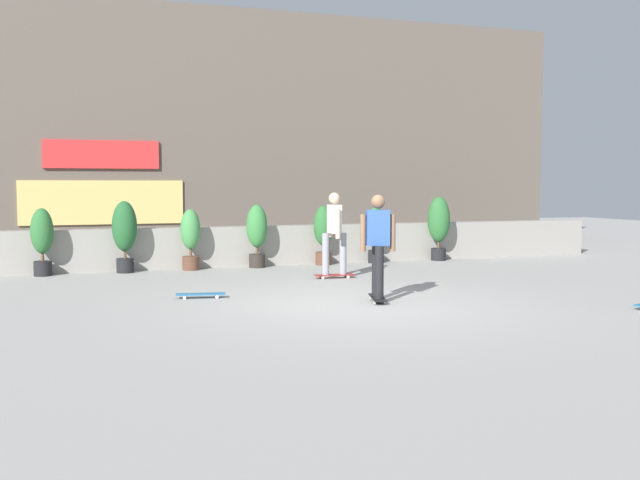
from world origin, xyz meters
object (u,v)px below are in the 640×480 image
(skateboard_near_camera, at_px, (201,294))
(potted_plant_0, at_px, (42,237))
(potted_plant_4, at_px, (323,231))
(skater_far_left, at_px, (378,243))
(potted_plant_3, at_px, (257,232))
(potted_plant_1, at_px, (125,231))
(potted_plant_5, at_px, (376,231))
(potted_plant_6, at_px, (439,223))
(potted_plant_2, at_px, (190,236))
(skater_foreground, at_px, (334,231))

(skateboard_near_camera, bearing_deg, potted_plant_0, 120.93)
(potted_plant_4, height_order, skater_far_left, skater_far_left)
(potted_plant_3, distance_m, potted_plant_4, 1.58)
(potted_plant_1, relative_size, potted_plant_5, 1.13)
(potted_plant_4, distance_m, potted_plant_5, 1.32)
(potted_plant_4, height_order, skateboard_near_camera, potted_plant_4)
(potted_plant_4, bearing_deg, potted_plant_0, 180.00)
(potted_plant_0, height_order, skateboard_near_camera, potted_plant_0)
(potted_plant_1, bearing_deg, potted_plant_4, 0.00)
(potted_plant_1, height_order, potted_plant_5, potted_plant_1)
(skateboard_near_camera, bearing_deg, potted_plant_6, 31.51)
(potted_plant_3, distance_m, potted_plant_6, 4.58)
(potted_plant_3, relative_size, potted_plant_5, 1.05)
(potted_plant_0, height_order, skater_far_left, skater_far_left)
(potted_plant_5, bearing_deg, potted_plant_0, 180.00)
(potted_plant_3, height_order, skateboard_near_camera, potted_plant_3)
(potted_plant_2, bearing_deg, skater_foreground, -44.63)
(potted_plant_1, height_order, skateboard_near_camera, potted_plant_1)
(potted_plant_6, distance_m, skateboard_near_camera, 7.83)
(potted_plant_1, relative_size, potted_plant_2, 1.14)
(skater_far_left, height_order, skateboard_near_camera, skater_far_left)
(potted_plant_1, bearing_deg, potted_plant_0, 180.00)
(potted_plant_0, bearing_deg, skateboard_near_camera, -59.07)
(potted_plant_0, relative_size, skater_foreground, 0.81)
(potted_plant_5, bearing_deg, skater_far_left, -113.90)
(skater_foreground, relative_size, skateboard_near_camera, 2.06)
(potted_plant_6, relative_size, skateboard_near_camera, 1.89)
(potted_plant_3, xyz_separation_m, potted_plant_4, (1.58, 0.00, -0.03))
(potted_plant_0, xyz_separation_m, potted_plant_2, (3.01, -0.00, -0.04))
(potted_plant_0, distance_m, potted_plant_5, 7.39)
(potted_plant_4, bearing_deg, potted_plant_5, 0.00)
(potted_plant_2, height_order, skateboard_near_camera, potted_plant_2)
(potted_plant_4, relative_size, skater_foreground, 0.81)
(skater_far_left, bearing_deg, potted_plant_2, 110.27)
(potted_plant_1, relative_size, skater_far_left, 0.89)
(potted_plant_2, relative_size, potted_plant_4, 0.97)
(potted_plant_2, xyz_separation_m, potted_plant_6, (6.06, 0.00, 0.17))
(potted_plant_4, xyz_separation_m, potted_plant_6, (3.00, 0.00, 0.13))
(potted_plant_3, xyz_separation_m, potted_plant_6, (4.57, 0.00, 0.11))
(potted_plant_6, height_order, skater_far_left, skater_far_left)
(potted_plant_0, xyz_separation_m, potted_plant_5, (7.39, 0.00, -0.03))
(potted_plant_4, distance_m, skater_far_left, 5.50)
(skater_foreground, bearing_deg, potted_plant_5, 50.46)
(potted_plant_0, relative_size, potted_plant_1, 0.91)
(potted_plant_6, bearing_deg, potted_plant_5, 180.00)
(potted_plant_3, xyz_separation_m, skater_foreground, (0.93, -2.38, 0.14))
(potted_plant_6, bearing_deg, potted_plant_4, 180.00)
(potted_plant_4, xyz_separation_m, skater_foreground, (-0.65, -2.38, 0.16))
(skater_far_left, bearing_deg, potted_plant_6, 52.99)
(potted_plant_5, bearing_deg, skater_foreground, -129.54)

